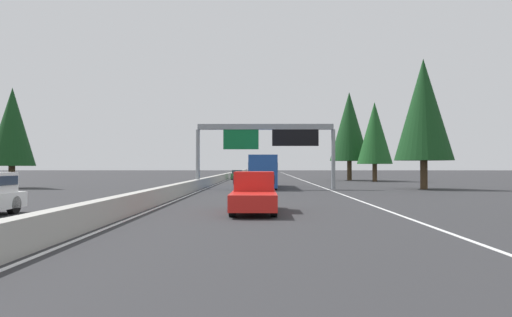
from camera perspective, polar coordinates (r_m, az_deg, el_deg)
ground_plane at (r=62.99m, az=-4.31°, el=-2.83°), size 320.00×320.00×0.00m
median_barrier at (r=82.93m, az=-3.29°, el=-2.05°), size 180.00×0.56×0.90m
shoulder_stripe_right at (r=72.97m, az=5.45°, el=-2.56°), size 160.00×0.16×0.01m
shoulder_stripe_median at (r=72.93m, az=-3.41°, el=-2.56°), size 160.00×0.16×0.01m
sign_gantry_overhead at (r=42.79m, az=1.39°, el=2.57°), size 0.50×12.68×5.93m
pickup_far_right at (r=21.92m, az=-0.24°, el=-4.09°), size 5.60×2.00×1.86m
bus_near_right at (r=45.89m, az=0.84°, el=-1.42°), size 11.50×2.55×3.10m
sedan_mid_right at (r=56.07m, az=0.64°, el=-2.38°), size 4.40×1.80×1.47m
minivan_distant_b at (r=105.82m, az=0.55°, el=-1.53°), size 5.00×1.95×1.69m
sedan_mid_center at (r=73.83m, az=-2.28°, el=-2.02°), size 4.40×1.80×1.47m
conifer_right_near at (r=45.90m, az=19.62°, el=5.60°), size 5.27×5.27×11.98m
conifer_right_mid at (r=66.39m, az=14.16°, el=3.00°), size 4.79×4.79×10.88m
conifer_right_far at (r=70.80m, az=11.23°, el=3.82°), size 5.73×5.73×13.03m
conifer_left_near at (r=50.95m, az=-27.42°, el=3.42°), size 4.26×4.26×9.67m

